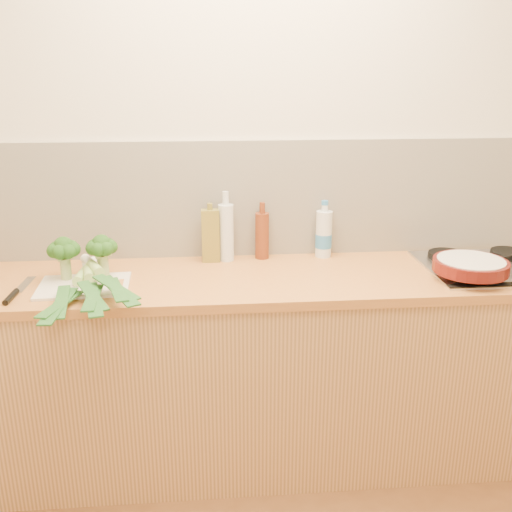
{
  "coord_description": "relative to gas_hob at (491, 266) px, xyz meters",
  "views": [
    {
      "loc": [
        -0.23,
        -1.09,
        1.74
      ],
      "look_at": [
        -0.03,
        1.1,
        1.02
      ],
      "focal_mm": 40.0,
      "sensor_mm": 36.0,
      "label": 1
    }
  ],
  "objects": [
    {
      "name": "room_shell",
      "position": [
        -1.02,
        0.29,
        0.26
      ],
      "size": [
        3.5,
        3.5,
        3.5
      ],
      "color": "beige",
      "rests_on": "ground"
    },
    {
      "name": "counter",
      "position": [
        -1.02,
        0.0,
        -0.46
      ],
      "size": [
        3.2,
        0.62,
        0.9
      ],
      "color": "tan",
      "rests_on": "ground"
    },
    {
      "name": "gas_hob",
      "position": [
        0.0,
        0.0,
        0.0
      ],
      "size": [
        0.58,
        0.5,
        0.04
      ],
      "color": "silver",
      "rests_on": "counter"
    },
    {
      "name": "chopping_board",
      "position": [
        -1.75,
        -0.07,
        -0.01
      ],
      "size": [
        0.37,
        0.28,
        0.01
      ],
      "primitive_type": "cube",
      "rotation": [
        0.0,
        0.0,
        0.05
      ],
      "color": "beige",
      "rests_on": "counter"
    },
    {
      "name": "broccoli_left",
      "position": [
        -1.84,
        0.0,
        0.12
      ],
      "size": [
        0.13,
        0.13,
        0.18
      ],
      "color": "#8CA35F",
      "rests_on": "chopping_board"
    },
    {
      "name": "broccoli_right",
      "position": [
        -1.69,
        0.01,
        0.12
      ],
      "size": [
        0.13,
        0.13,
        0.18
      ],
      "color": "#8CA35F",
      "rests_on": "chopping_board"
    },
    {
      "name": "leek_front",
      "position": [
        -1.77,
        -0.1,
        0.02
      ],
      "size": [
        0.11,
        0.68,
        0.04
      ],
      "rotation": [
        0.0,
        0.0,
        -0.06
      ],
      "color": "white",
      "rests_on": "chopping_board"
    },
    {
      "name": "leek_mid",
      "position": [
        -1.72,
        -0.14,
        0.04
      ],
      "size": [
        0.2,
        0.61,
        0.04
      ],
      "rotation": [
        0.0,
        0.0,
        0.24
      ],
      "color": "white",
      "rests_on": "chopping_board"
    },
    {
      "name": "leek_back",
      "position": [
        -1.67,
        -0.13,
        0.06
      ],
      "size": [
        0.31,
        0.57,
        0.04
      ],
      "rotation": [
        0.0,
        0.0,
        0.46
      ],
      "color": "white",
      "rests_on": "chopping_board"
    },
    {
      "name": "chefs_knife",
      "position": [
        -2.01,
        -0.15,
        -0.01
      ],
      "size": [
        0.04,
        0.31,
        0.02
      ],
      "rotation": [
        0.0,
        0.0,
        -0.03
      ],
      "color": "silver",
      "rests_on": "counter"
    },
    {
      "name": "skillet",
      "position": [
        -0.16,
        -0.13,
        0.05
      ],
      "size": [
        0.43,
        0.31,
        0.05
      ],
      "rotation": [
        0.0,
        0.0,
        0.42
      ],
      "color": "#55120E",
      "rests_on": "gas_hob"
    },
    {
      "name": "oil_tin",
      "position": [
        -1.24,
        0.21,
        0.11
      ],
      "size": [
        0.08,
        0.05,
        0.27
      ],
      "color": "olive",
      "rests_on": "counter"
    },
    {
      "name": "glass_bottle",
      "position": [
        -1.16,
        0.23,
        0.12
      ],
      "size": [
        0.07,
        0.07,
        0.32
      ],
      "color": "silver",
      "rests_on": "counter"
    },
    {
      "name": "amber_bottle",
      "position": [
        -1.0,
        0.24,
        0.1
      ],
      "size": [
        0.06,
        0.06,
        0.27
      ],
      "color": "maroon",
      "rests_on": "counter"
    },
    {
      "name": "water_bottle",
      "position": [
        -0.71,
        0.24,
        0.09
      ],
      "size": [
        0.08,
        0.08,
        0.25
      ],
      "color": "silver",
      "rests_on": "counter"
    }
  ]
}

